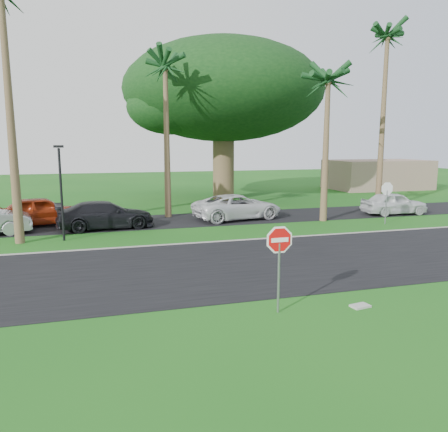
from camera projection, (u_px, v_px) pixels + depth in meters
name	position (u px, v px, depth m)	size (l,w,h in m)	color
ground	(230.00, 282.00, 15.05)	(120.00, 120.00, 0.00)	#155014
road	(216.00, 266.00, 16.94)	(120.00, 8.00, 0.02)	black
parking_strip	(172.00, 221.00, 26.90)	(120.00, 5.00, 0.02)	black
curb	(194.00, 243.00, 20.78)	(120.00, 0.12, 0.06)	gray
stop_sign_near	(279.00, 251.00, 12.05)	(1.05, 0.07, 2.62)	gray
stop_sign_far	(387.00, 194.00, 25.59)	(1.05, 0.07, 2.62)	gray
palm_center	(165.00, 70.00, 26.83)	(5.00, 5.00, 10.50)	brown
palm_right_near	(328.00, 84.00, 25.63)	(5.00, 5.00, 9.50)	brown
palm_right_far	(387.00, 41.00, 29.54)	(5.00, 5.00, 13.00)	brown
canopy_tree	(223.00, 92.00, 36.07)	(16.50, 16.50, 13.12)	brown
streetlight_right	(61.00, 187.00, 21.05)	(0.45, 0.25, 4.64)	black
building_far	(377.00, 174.00, 45.96)	(10.00, 6.00, 3.00)	gray
car_red	(42.00, 211.00, 25.25)	(2.00, 4.96, 1.69)	maroon
car_dark	(106.00, 215.00, 24.31)	(2.15, 5.28, 1.53)	black
car_minivan	(238.00, 207.00, 27.36)	(2.59, 5.62, 1.56)	silver
car_pickup	(394.00, 203.00, 29.23)	(1.77, 4.39, 1.49)	silver
utility_slab	(360.00, 306.00, 12.73)	(0.55, 0.35, 0.06)	#9B9B93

